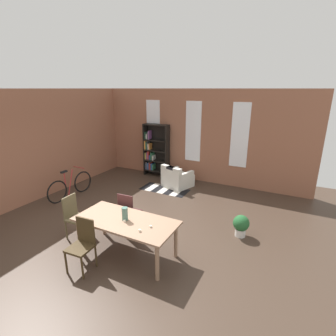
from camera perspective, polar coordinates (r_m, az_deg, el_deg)
The scene contains 19 objects.
ground_plane at distance 5.92m, azimuth -10.72°, elevation -14.88°, with size 10.92×10.92×0.00m, color #413126.
back_wall_brick at distance 8.88m, azimuth 5.79°, elevation 7.16°, with size 7.73×0.12×3.13m, color #985D44.
left_wall_brick at distance 7.83m, azimuth -31.69°, elevation 3.24°, with size 0.12×9.40×3.13m, color #985D44.
window_pane_0 at distance 9.47m, azimuth -3.30°, elevation 8.82°, with size 0.55×0.02×2.03m, color white.
window_pane_1 at distance 8.79m, azimuth 5.65°, elevation 8.09°, with size 0.55×0.02×2.03m, color white.
window_pane_2 at distance 8.35m, azimuth 15.78°, elevation 7.03°, with size 0.55×0.02×2.03m, color white.
dining_table at distance 5.04m, azimuth -9.43°, elevation -12.20°, with size 1.98×0.92×0.75m.
vase_on_table at distance 4.94m, azimuth -9.64°, elevation -10.08°, with size 0.12×0.12×0.26m, color #4C7266.
tealight_candle_0 at distance 4.59m, azimuth -6.35°, elevation -13.75°, with size 0.04×0.04×0.04m, color silver.
tealight_candle_1 at distance 4.92m, azimuth -9.66°, elevation -11.63°, with size 0.04×0.04×0.04m, color silver.
tealight_candle_2 at distance 4.70m, azimuth -3.91°, elevation -12.93°, with size 0.04×0.04×0.03m, color silver.
dining_chair_far_left at distance 5.82m, azimuth -8.85°, elevation -9.56°, with size 0.42×0.42×0.95m.
dining_chair_near_left at distance 4.95m, azimuth -18.61°, elevation -15.60°, with size 0.43×0.43×0.95m.
dining_chair_head_left at distance 5.94m, azimuth -20.17°, elevation -9.92°, with size 0.42×0.42×0.95m.
bookshelf_tall at distance 9.40m, azimuth -3.03°, elevation 3.79°, with size 0.96×0.31×1.92m.
armchair_white at distance 8.43m, azimuth 2.00°, elevation -2.39°, with size 1.01×1.01×0.75m.
bicycle_second at distance 8.18m, azimuth -21.00°, elevation -3.79°, with size 0.44×1.63×0.88m.
potted_plant_by_shelf at distance 5.94m, azimuth 16.03°, elevation -12.10°, with size 0.36×0.36×0.49m.
striped_rug at distance 8.28m, azimuth -0.78°, elevation -4.80°, with size 1.55×0.72×0.01m.
Camera 1 is at (3.20, -3.87, 3.14)m, focal length 27.21 mm.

